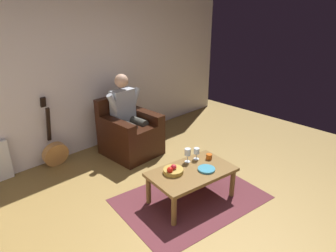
{
  "coord_description": "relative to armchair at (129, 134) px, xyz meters",
  "views": [
    {
      "loc": [
        2.12,
        1.48,
        2.26
      ],
      "look_at": [
        -0.47,
        -1.17,
        0.74
      ],
      "focal_mm": 33.11,
      "sensor_mm": 36.0,
      "label": 1
    }
  ],
  "objects": [
    {
      "name": "person_seated",
      "position": [
        0.0,
        -0.02,
        0.35
      ],
      "size": [
        0.63,
        0.55,
        1.24
      ],
      "rotation": [
        0.0,
        0.0,
        0.04
      ],
      "color": "#9CA3AB",
      "rests_on": "ground"
    },
    {
      "name": "wine_glass_far",
      "position": [
        0.12,
        1.32,
        0.2
      ],
      "size": [
        0.08,
        0.08,
        0.18
      ],
      "color": "silver",
      "rests_on": "coffee_table"
    },
    {
      "name": "wall_back",
      "position": [
        0.52,
        -0.64,
        1.06
      ],
      "size": [
        6.41,
        0.06,
        2.77
      ],
      "primitive_type": "cube",
      "color": "silver",
      "rests_on": "ground"
    },
    {
      "name": "guitar",
      "position": [
        1.02,
        -0.43,
        -0.1
      ],
      "size": [
        0.37,
        0.27,
        1.01
      ],
      "color": "#B97F43",
      "rests_on": "ground"
    },
    {
      "name": "decorative_dish",
      "position": [
        0.1,
        1.61,
        0.09
      ],
      "size": [
        0.21,
        0.21,
        0.02
      ],
      "primitive_type": "cylinder",
      "color": "teal",
      "rests_on": "coffee_table"
    },
    {
      "name": "armchair",
      "position": [
        0.0,
        0.0,
        0.0
      ],
      "size": [
        0.76,
        0.81,
        0.88
      ],
      "rotation": [
        0.0,
        0.0,
        0.04
      ],
      "color": "black",
      "rests_on": "ground"
    },
    {
      "name": "rug",
      "position": [
        0.23,
        1.5,
        -0.32
      ],
      "size": [
        1.85,
        1.41,
        0.01
      ],
      "primitive_type": "cube",
      "rotation": [
        0.0,
        0.0,
        -0.14
      ],
      "color": "#57262C",
      "rests_on": "ground"
    },
    {
      "name": "ground_plane",
      "position": [
        0.52,
        2.08,
        -0.32
      ],
      "size": [
        7.21,
        7.21,
        0.0
      ],
      "primitive_type": "plane",
      "color": "olive"
    },
    {
      "name": "fruit_bowl",
      "position": [
        0.43,
        1.38,
        0.11
      ],
      "size": [
        0.24,
        0.24,
        0.11
      ],
      "color": "olive",
      "rests_on": "coffee_table"
    },
    {
      "name": "wine_glass_near",
      "position": [
        -0.02,
        1.35,
        0.18
      ],
      "size": [
        0.07,
        0.07,
        0.15
      ],
      "color": "silver",
      "rests_on": "coffee_table"
    },
    {
      "name": "candle_jar",
      "position": [
        -0.13,
        1.46,
        0.11
      ],
      "size": [
        0.08,
        0.08,
        0.07
      ],
      "primitive_type": "cylinder",
      "color": "#B64F13",
      "rests_on": "coffee_table"
    },
    {
      "name": "coffee_table",
      "position": [
        0.23,
        1.5,
        0.02
      ],
      "size": [
        1.07,
        0.72,
        0.4
      ],
      "rotation": [
        0.0,
        0.0,
        -0.14
      ],
      "color": "brown",
      "rests_on": "ground"
    }
  ]
}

